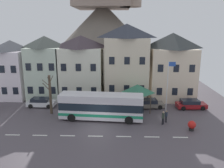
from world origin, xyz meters
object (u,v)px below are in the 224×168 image
Objects in this scene: townhouse_02 at (82,67)px; bus_shelter at (137,89)px; hilltop_castle at (103,38)px; parked_car_00 at (149,104)px; flagpole at (168,84)px; parked_car_01 at (41,102)px; townhouse_00 at (13,69)px; pedestrian_01 at (163,118)px; pedestrian_00 at (166,116)px; public_bench at (140,101)px; bare_tree_01 at (50,94)px; townhouse_01 at (46,67)px; transit_bus at (101,107)px; parked_car_02 at (191,104)px; harbour_buoy at (192,125)px; townhouse_03 at (126,62)px; townhouse_04 at (171,66)px.

bus_shelter is (8.60, -5.45, -2.05)m from townhouse_02.
townhouse_02 is 18.44m from hilltop_castle.
flagpole reaches higher than parked_car_00.
townhouse_02 reaches higher than parked_car_01.
townhouse_00 is 5.62× the size of pedestrian_01.
public_bench is (-2.54, 6.89, -0.28)m from pedestrian_00.
bare_tree_01 is (8.46, -7.89, -1.90)m from townhouse_00.
bare_tree_01 is at bearing 167.50° from pedestrian_01.
townhouse_01 is at bearing -114.16° from hilltop_castle.
hilltop_castle reaches higher than pedestrian_00.
townhouse_00 is 11.55m from townhouse_02.
townhouse_02 is at bearing 117.22° from transit_bus.
townhouse_00 is 0.88× the size of transit_bus.
pedestrian_00 reaches higher than public_bench.
townhouse_01 reaches higher than parked_car_02.
public_bench is at bearing 161.98° from parked_car_02.
harbour_buoy is (-2.08, -7.28, 0.01)m from parked_car_02.
townhouse_00 reaches higher than public_bench.
townhouse_03 is 7.15× the size of pedestrian_01.
parked_car_02 is (7.70, 0.56, -2.35)m from bus_shelter.
townhouse_02 reaches higher than pedestrian_01.
flagpole is at bearing 111.22° from harbour_buoy.
harbour_buoy is at bearing -68.35° from parked_car_00.
parked_car_01 is at bearing -40.07° from townhouse_00.
parked_car_00 is (16.11, -4.77, -4.37)m from townhouse_01.
parked_car_01 is at bearing -165.63° from townhouse_04.
transit_bus is 7.22m from bare_tree_01.
townhouse_02 is at bearing 42.96° from parked_car_01.
transit_bus is 7.13× the size of pedestrian_00.
parked_car_01 is at bearing 130.14° from bare_tree_01.
parked_car_02 is at bearing -58.34° from hilltop_castle.
townhouse_01 is at bearing 148.72° from harbour_buoy.
townhouse_00 is 5.81× the size of public_bench.
townhouse_01 is at bearing 168.94° from public_bench.
townhouse_00 is 11.72m from bare_tree_01.
townhouse_00 reaches higher than bus_shelter.
townhouse_03 is 8.00× the size of pedestrian_00.
parked_car_00 reaches higher than harbour_buoy.
bus_shelter is 2.26× the size of public_bench.
townhouse_00 is 25.83m from pedestrian_00.
parked_car_01 is 0.75× the size of bare_tree_01.
flagpole is at bearing -55.01° from public_bench.
townhouse_01 reaches higher than flagpole.
townhouse_03 reaches higher than harbour_buoy.
parked_car_01 is at bearing 160.62° from pedestrian_01.
public_bench is at bearing 53.32° from transit_bus.
bus_shelter is 0.90× the size of parked_car_01.
parked_car_01 is 0.56× the size of flagpole.
harbour_buoy is 0.21× the size of bare_tree_01.
hilltop_castle is 8.48× the size of parked_car_01.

